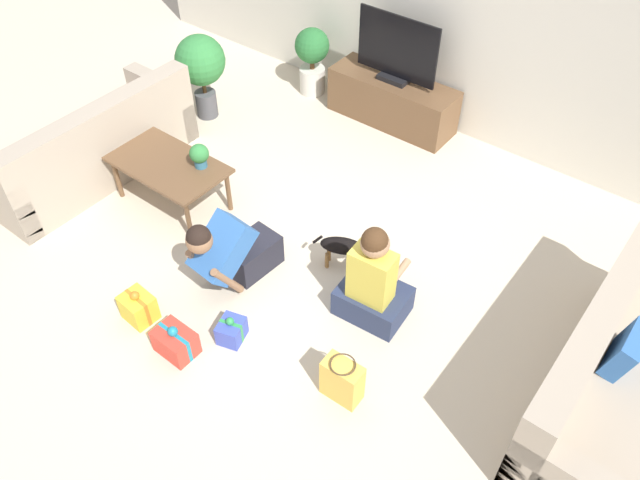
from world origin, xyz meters
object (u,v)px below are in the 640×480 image
Objects in this scene: coffee_table at (169,168)px; tabletop_plant at (199,155)px; sofa_right at (621,379)px; gift_bag_a at (342,380)px; sofa_left at (91,147)px; potted_plant_corner_left at (201,65)px; potted_plant_back_left at (312,56)px; gift_box_a at (138,307)px; person_kneeling at (232,250)px; person_sitting at (373,284)px; gift_box_c at (232,331)px; dog at (348,247)px; gift_box_b at (176,342)px; tv_console at (392,101)px; tv at (397,53)px.

coffee_table is 4.73× the size of tabletop_plant.
sofa_right reaches higher than gift_bag_a.
sofa_left is 1.00× the size of sofa_right.
potted_plant_corner_left is at bearing 123.18° from coffee_table.
potted_plant_back_left is 3.98m from gift_bag_a.
gift_bag_a reaches higher than gift_box_a.
person_sitting reaches higher than person_kneeling.
potted_plant_corner_left is 3.09m from gift_box_c.
dog is at bearing 77.76° from gift_box_c.
gift_box_a is at bearing 174.53° from gift_box_b.
potted_plant_corner_left is (-0.79, 1.21, 0.20)m from coffee_table.
coffee_table is at bearing -150.51° from tabletop_plant.
gift_bag_a is at bearing 13.83° from gift_box_a.
gift_box_c is (0.65, -3.15, -0.16)m from tv_console.
potted_plant_corner_left is 1.50m from tabletop_plant.
dog is at bearing 56.23° from gift_box_a.
tabletop_plant is at bearing -104.80° from tv_console.
potted_plant_corner_left reaches higher than tv_console.
potted_plant_back_left is 3.39× the size of tabletop_plant.
coffee_table is 1.46m from potted_plant_corner_left.
tv_console is 6.14× the size of tabletop_plant.
gift_bag_a is at bearing 20.71° from gift_box_b.
tv_console is 1.05m from potted_plant_back_left.
person_kneeling is at bearing 111.49° from dog.
gift_box_a is 0.97× the size of gift_box_b.
potted_plant_back_left is at bearing 106.13° from gift_box_a.
sofa_left is at bearing -1.42° from person_sitting.
potted_plant_corner_left is (-1.64, -1.13, -0.19)m from tv.
gift_box_c is at bearing -41.49° from potted_plant_corner_left.
potted_plant_corner_left reaches higher than gift_bag_a.
tv reaches higher than potted_plant_corner_left.
tv_console is 1.52× the size of tv.
potted_plant_corner_left is 1.00× the size of person_sitting.
sofa_right is 9.13× the size of tabletop_plant.
potted_plant_corner_left reaches higher than tabletop_plant.
person_sitting is at bearing 101.58° from sofa_right.
tabletop_plant is at bearing -104.80° from tv.
tv_console reaches higher than gift_box_b.
gift_bag_a is at bearing 6.89° from gift_box_c.
person_kneeling is (1.11, -0.37, -0.06)m from coffee_table.
person_sitting is 2.48× the size of gift_bag_a.
person_sitting reaches higher than tabletop_plant.
person_sitting is at bearing -60.17° from tv_console.
tv is at bearing 117.47° from gift_bag_a.
potted_plant_corner_left reaches higher than sofa_left.
gift_box_a is at bearing -109.08° from person_kneeling.
sofa_left is at bearing 164.96° from gift_box_c.
person_sitting is (3.11, 0.18, 0.05)m from sofa_left.
person_kneeling is at bearing -31.53° from tabletop_plant.
tabletop_plant is (-3.65, -0.24, 0.29)m from sofa_right.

